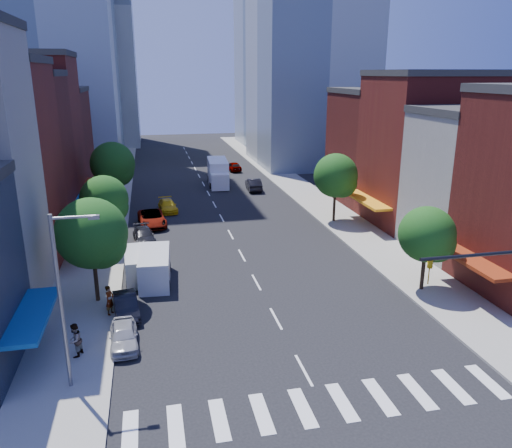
{
  "coord_description": "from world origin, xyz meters",
  "views": [
    {
      "loc": [
        -7.44,
        -22.26,
        15.3
      ],
      "look_at": [
        -0.27,
        10.9,
        5.0
      ],
      "focal_mm": 35.0,
      "sensor_mm": 36.0,
      "label": 1
    }
  ],
  "objects_px": {
    "taxi": "(168,206)",
    "pedestrian_far": "(75,340)",
    "traffic_car_far": "(234,166)",
    "box_truck": "(218,173)",
    "cargo_van_far": "(138,266)",
    "parked_car_front": "(124,335)",
    "parked_car_rear": "(144,235)",
    "parked_car_third": "(152,218)",
    "parked_car_second": "(126,306)",
    "pedestrian_near": "(110,300)",
    "cargo_van_near": "(155,268)",
    "traffic_car_oncoming": "(254,184)"
  },
  "relations": [
    {
      "from": "taxi",
      "to": "pedestrian_far",
      "type": "distance_m",
      "value": 30.91
    },
    {
      "from": "pedestrian_far",
      "to": "traffic_car_far",
      "type": "bearing_deg",
      "value": -176.39
    },
    {
      "from": "box_truck",
      "to": "taxi",
      "type": "bearing_deg",
      "value": -116.56
    },
    {
      "from": "cargo_van_far",
      "to": "taxi",
      "type": "height_order",
      "value": "cargo_van_far"
    },
    {
      "from": "parked_car_front",
      "to": "traffic_car_far",
      "type": "bearing_deg",
      "value": 70.39
    },
    {
      "from": "cargo_van_far",
      "to": "box_truck",
      "type": "height_order",
      "value": "box_truck"
    },
    {
      "from": "parked_car_rear",
      "to": "parked_car_third",
      "type": "bearing_deg",
      "value": 74.31
    },
    {
      "from": "traffic_car_far",
      "to": "cargo_van_far",
      "type": "bearing_deg",
      "value": 64.02
    },
    {
      "from": "parked_car_second",
      "to": "parked_car_third",
      "type": "relative_size",
      "value": 0.73
    },
    {
      "from": "parked_car_second",
      "to": "pedestrian_far",
      "type": "relative_size",
      "value": 2.13
    },
    {
      "from": "pedestrian_near",
      "to": "parked_car_rear",
      "type": "bearing_deg",
      "value": 20.7
    },
    {
      "from": "parked_car_third",
      "to": "box_truck",
      "type": "height_order",
      "value": "box_truck"
    },
    {
      "from": "traffic_car_far",
      "to": "pedestrian_far",
      "type": "distance_m",
      "value": 55.98
    },
    {
      "from": "cargo_van_near",
      "to": "box_truck",
      "type": "xyz_separation_m",
      "value": [
        9.55,
        33.38,
        0.5
      ]
    },
    {
      "from": "parked_car_front",
      "to": "parked_car_second",
      "type": "relative_size",
      "value": 0.95
    },
    {
      "from": "traffic_car_oncoming",
      "to": "pedestrian_far",
      "type": "height_order",
      "value": "pedestrian_far"
    },
    {
      "from": "parked_car_front",
      "to": "cargo_van_near",
      "type": "bearing_deg",
      "value": 74.43
    },
    {
      "from": "parked_car_third",
      "to": "traffic_car_oncoming",
      "type": "bearing_deg",
      "value": 39.68
    },
    {
      "from": "parked_car_front",
      "to": "traffic_car_far",
      "type": "distance_m",
      "value": 54.43
    },
    {
      "from": "parked_car_rear",
      "to": "traffic_car_oncoming",
      "type": "distance_m",
      "value": 23.99
    },
    {
      "from": "parked_car_rear",
      "to": "taxi",
      "type": "height_order",
      "value": "taxi"
    },
    {
      "from": "cargo_van_far",
      "to": "pedestrian_near",
      "type": "xyz_separation_m",
      "value": [
        -1.77,
        -6.07,
        0.11
      ]
    },
    {
      "from": "parked_car_second",
      "to": "parked_car_third",
      "type": "distance_m",
      "value": 20.25
    },
    {
      "from": "pedestrian_near",
      "to": "pedestrian_far",
      "type": "bearing_deg",
      "value": -168.83
    },
    {
      "from": "pedestrian_far",
      "to": "parked_car_second",
      "type": "bearing_deg",
      "value": 173.97
    },
    {
      "from": "parked_car_third",
      "to": "parked_car_rear",
      "type": "height_order",
      "value": "parked_car_third"
    },
    {
      "from": "parked_car_rear",
      "to": "pedestrian_far",
      "type": "height_order",
      "value": "pedestrian_far"
    },
    {
      "from": "parked_car_second",
      "to": "taxi",
      "type": "relative_size",
      "value": 0.92
    },
    {
      "from": "parked_car_front",
      "to": "pedestrian_far",
      "type": "xyz_separation_m",
      "value": [
        -2.56,
        -0.81,
        0.46
      ]
    },
    {
      "from": "traffic_car_far",
      "to": "box_truck",
      "type": "bearing_deg",
      "value": 61.54
    },
    {
      "from": "pedestrian_near",
      "to": "pedestrian_far",
      "type": "height_order",
      "value": "pedestrian_near"
    },
    {
      "from": "pedestrian_near",
      "to": "pedestrian_far",
      "type": "relative_size",
      "value": 1.01
    },
    {
      "from": "parked_car_rear",
      "to": "traffic_car_far",
      "type": "distance_m",
      "value": 36.25
    },
    {
      "from": "cargo_van_near",
      "to": "cargo_van_far",
      "type": "distance_m",
      "value": 1.64
    },
    {
      "from": "cargo_van_near",
      "to": "traffic_car_oncoming",
      "type": "relative_size",
      "value": 1.13
    },
    {
      "from": "parked_car_third",
      "to": "pedestrian_far",
      "type": "height_order",
      "value": "pedestrian_far"
    },
    {
      "from": "parked_car_rear",
      "to": "cargo_van_far",
      "type": "xyz_separation_m",
      "value": [
        -0.4,
        -8.76,
        0.38
      ]
    },
    {
      "from": "cargo_van_far",
      "to": "pedestrian_far",
      "type": "xyz_separation_m",
      "value": [
        -3.33,
        -10.92,
        0.09
      ]
    },
    {
      "from": "pedestrian_far",
      "to": "parked_car_third",
      "type": "bearing_deg",
      "value": -168.03
    },
    {
      "from": "cargo_van_far",
      "to": "box_truck",
      "type": "distance_m",
      "value": 34.05
    },
    {
      "from": "taxi",
      "to": "traffic_car_oncoming",
      "type": "distance_m",
      "value": 14.62
    },
    {
      "from": "taxi",
      "to": "pedestrian_near",
      "type": "distance_m",
      "value": 25.84
    },
    {
      "from": "parked_car_rear",
      "to": "box_truck",
      "type": "relative_size",
      "value": 0.51
    },
    {
      "from": "parked_car_rear",
      "to": "cargo_van_near",
      "type": "distance_m",
      "value": 9.89
    },
    {
      "from": "cargo_van_near",
      "to": "traffic_car_far",
      "type": "height_order",
      "value": "cargo_van_near"
    },
    {
      "from": "cargo_van_near",
      "to": "traffic_car_oncoming",
      "type": "bearing_deg",
      "value": 68.01
    },
    {
      "from": "cargo_van_near",
      "to": "parked_car_second",
      "type": "bearing_deg",
      "value": -107.87
    },
    {
      "from": "parked_car_rear",
      "to": "cargo_van_near",
      "type": "height_order",
      "value": "cargo_van_near"
    },
    {
      "from": "traffic_car_oncoming",
      "to": "pedestrian_far",
      "type": "distance_m",
      "value": 42.85
    },
    {
      "from": "box_truck",
      "to": "pedestrian_far",
      "type": "relative_size",
      "value": 4.52
    }
  ]
}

